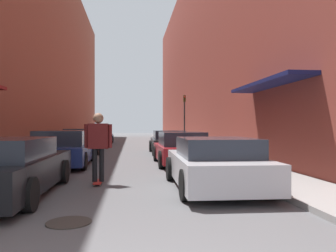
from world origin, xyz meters
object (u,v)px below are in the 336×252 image
Objects in this scene: parked_car_left_0 at (9,168)px; parked_car_right_2 at (169,142)px; parked_car_left_2 at (83,141)px; parked_car_left_1 at (64,149)px; skateboarder at (98,140)px; traffic_light at (184,115)px; parked_car_left_3 at (96,139)px; manhole_cover at (69,222)px; parked_car_left_4 at (101,136)px; parked_car_right_0 at (215,164)px; parked_car_right_1 at (181,149)px.

parked_car_left_0 is 11.50m from parked_car_right_2.
parked_car_right_2 is at bearing -9.90° from parked_car_left_2.
skateboarder is at bearing -67.91° from parked_car_left_1.
skateboarder is 14.37m from traffic_light.
parked_car_left_1 is at bearing -90.16° from parked_car_left_3.
parked_car_right_2 is 1.29× the size of traffic_light.
parked_car_left_2 is at bearing 170.10° from parked_car_right_2.
traffic_light is at bearing 69.76° from parked_car_right_2.
parked_car_left_3 is at bearing 94.79° from manhole_cover.
parked_car_left_4 is at bearing 89.98° from parked_car_left_0.
manhole_cover is (1.64, -2.13, -0.60)m from parked_car_left_0.
parked_car_left_0 is at bearing -112.83° from traffic_light.
manhole_cover is at bearing -91.93° from skateboarder.
parked_car_right_2 is 4.92m from traffic_light.
parked_car_left_1 is at bearing -123.45° from traffic_light.
parked_car_left_2 is at bearing 113.10° from parked_car_right_0.
parked_car_left_1 is at bearing -88.78° from parked_car_left_2.
parked_car_left_4 is at bearing 90.83° from parked_car_left_3.
parked_car_left_1 is 1.02× the size of parked_car_left_4.
parked_car_left_1 is at bearing 112.09° from skateboarder.
parked_car_left_0 is 1.01× the size of parked_car_left_1.
parked_car_right_1 is 5.13m from parked_car_right_2.
parked_car_right_0 is 1.01× the size of parked_car_right_1.
parked_car_left_1 is at bearing -132.36° from parked_car_right_2.
parked_car_left_3 is 1.03× the size of parked_car_right_0.
parked_car_left_2 is 1.01× the size of parked_car_right_2.
parked_car_left_0 is 2.56× the size of skateboarder.
parked_car_right_1 is 5.02m from skateboarder.
manhole_cover is (-2.97, -2.48, -0.59)m from parked_car_right_0.
parked_car_left_2 is 7.55m from parked_car_right_1.
parked_car_left_0 is 1.14× the size of parked_car_right_0.
parked_car_right_2 is (4.60, 5.05, -0.02)m from parked_car_left_1.
parked_car_left_3 is 2.33× the size of skateboarder.
parked_car_left_0 is at bearing -90.52° from parked_car_left_1.
parked_car_left_2 is at bearing 91.22° from parked_car_left_1.
parked_car_right_1 is (4.48, -11.10, -0.01)m from parked_car_left_3.
manhole_cover is at bearing -105.19° from traffic_light.
manhole_cover is at bearing -86.05° from parked_car_left_4.
parked_car_left_4 is 6.55× the size of manhole_cover.
parked_car_right_1 is at bearing 90.60° from parked_car_right_0.
parked_car_right_2 reaches higher than parked_car_left_4.
skateboarder is (1.68, -15.23, 0.52)m from parked_car_left_3.
skateboarder is at bearing -79.70° from parked_car_left_2.
manhole_cover is at bearing -85.21° from parked_car_left_3.
parked_car_left_1 is 1.03× the size of parked_car_right_2.
parked_car_right_1 is at bearing 49.75° from parked_car_left_0.
parked_car_right_1 is at bearing -1.00° from parked_car_left_1.
skateboarder reaches higher than parked_car_right_1.
manhole_cover is (1.63, -23.69, -0.60)m from parked_car_left_4.
parked_car_left_3 is 11.97m from parked_car_right_1.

